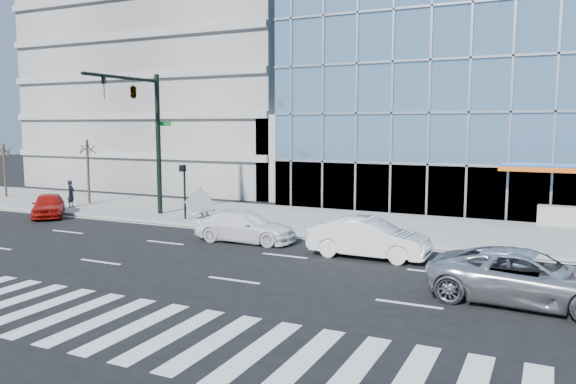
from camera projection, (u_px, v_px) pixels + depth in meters
name	position (u px, v px, depth m)	size (l,w,h in m)	color
ground	(285.00, 256.00, 22.71)	(160.00, 160.00, 0.00)	black
sidewalk	(350.00, 223.00, 29.88)	(120.00, 8.00, 0.15)	gray
parking_garage	(215.00, 76.00, 53.39)	(24.00, 24.00, 20.00)	gray
ramp_block	(318.00, 157.00, 41.06)	(6.00, 8.00, 6.00)	gray
tower_backdrop	(305.00, 15.00, 95.47)	(14.00, 14.00, 48.00)	gray
traffic_signal	(141.00, 109.00, 30.78)	(1.14, 5.74, 8.00)	black
ped_signal_post	(184.00, 183.00, 30.53)	(0.30, 0.33, 3.00)	black
street_tree_near	(87.00, 148.00, 36.68)	(1.10, 1.10, 4.23)	#332319
street_tree_far	(4.00, 151.00, 40.14)	(1.10, 1.10, 3.87)	#332319
silver_suv	(528.00, 277.00, 16.54)	(2.62, 5.69, 1.58)	silver
white_suv	(245.00, 227.00, 25.47)	(1.92, 4.73, 1.37)	white
white_sedan	(369.00, 238.00, 22.36)	(1.67, 4.78, 1.58)	white
red_sedan	(48.00, 205.00, 32.38)	(1.63, 4.05, 1.38)	#AE130D
pedestrian	(71.00, 194.00, 35.24)	(0.62, 0.41, 1.69)	black
tilted_panel	(200.00, 203.00, 30.29)	(1.30, 0.06, 1.30)	gray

